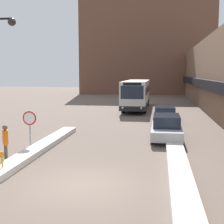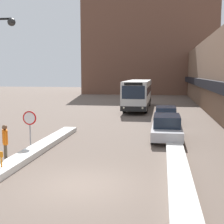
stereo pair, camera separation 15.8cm
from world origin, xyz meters
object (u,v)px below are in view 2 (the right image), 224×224
at_px(city_bus, 138,94).
at_px(stop_sign, 30,122).
at_px(parked_car_front, 167,127).
at_px(pedestrian, 5,140).
at_px(parked_car_middle, 166,115).

xyz_separation_m(city_bus, stop_sign, (-4.30, -20.15, -0.26)).
height_order(parked_car_front, pedestrian, pedestrian).
relative_size(city_bus, pedestrian, 6.81).
bearing_deg(city_bus, parked_car_middle, -72.62).
bearing_deg(stop_sign, parked_car_front, 27.70).
relative_size(parked_car_middle, stop_sign, 2.07).
xyz_separation_m(parked_car_middle, pedestrian, (-7.47, -12.85, 0.37)).
relative_size(city_bus, stop_sign, 5.75).
distance_m(parked_car_front, stop_sign, 8.38).
bearing_deg(parked_car_middle, parked_car_front, -90.00).
bearing_deg(parked_car_front, city_bus, 100.75).
height_order(city_bus, parked_car_middle, city_bus).
bearing_deg(stop_sign, pedestrian, -91.79).
relative_size(city_bus, parked_car_middle, 2.78).
xyz_separation_m(city_bus, parked_car_middle, (3.09, -9.87, -1.09)).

